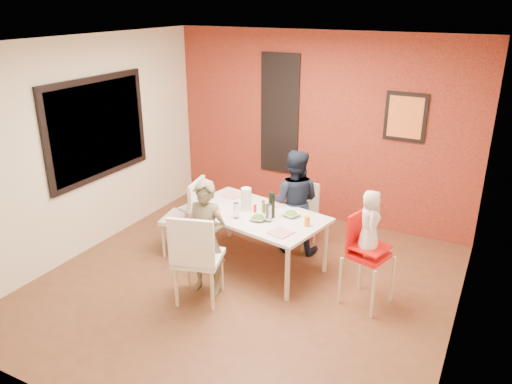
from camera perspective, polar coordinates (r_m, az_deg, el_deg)
The scene contains 35 objects.
ground at distance 5.87m, azimuth -1.37°, elevation -10.55°, with size 4.50×4.50×0.00m, color brown.
ceiling at distance 5.00m, azimuth -1.66°, elevation 16.73°, with size 4.50×4.50×0.02m, color white.
wall_back at distance 7.25m, azimuth 7.19°, elevation 7.22°, with size 4.50×0.02×2.70m, color beige.
wall_front at distance 3.66m, azimuth -18.99°, elevation -8.59°, with size 4.50×0.02×2.70m, color beige.
wall_left at distance 6.62m, azimuth -18.87°, elevation 4.86°, with size 0.02×4.50×2.70m, color beige.
wall_right at distance 4.70m, azimuth 23.31°, elevation -2.40°, with size 0.02×4.50×2.70m, color beige.
brick_accent_wall at distance 7.23m, azimuth 7.13°, elevation 7.18°, with size 4.50×0.02×2.70m, color maroon.
picture_window_frame at distance 6.69m, azimuth -17.68°, elevation 6.93°, with size 0.05×1.70×1.30m, color black.
picture_window_pane at distance 6.68m, azimuth -17.58°, elevation 6.92°, with size 0.02×1.55×1.15m, color black.
glassblock_strip at distance 7.41m, azimuth 2.75°, elevation 8.85°, with size 0.55×0.03×1.70m, color #B5BDC5.
glassblock_surround at distance 7.40m, azimuth 2.74°, elevation 8.85°, with size 0.60×0.03×1.76m, color black.
art_print_frame at distance 6.83m, azimuth 16.72°, elevation 8.20°, with size 0.54×0.03×0.64m, color black.
art_print_canvas at distance 6.82m, azimuth 16.69°, elevation 8.18°, with size 0.44×0.01×0.54m, color orange.
dining_table at distance 5.99m, azimuth -0.14°, elevation -2.95°, with size 1.83×1.24×0.70m.
chair_near at distance 5.31m, azimuth -6.92°, elevation -7.13°, with size 0.60×0.60×1.05m.
chair_far at distance 6.63m, azimuth 5.20°, elevation -2.08°, with size 0.43×0.43×0.85m.
chair_left at distance 6.35m, azimuth -7.69°, elevation -2.42°, with size 0.55×0.55×1.01m.
high_chair at distance 5.41m, azimuth 12.36°, elevation -6.55°, with size 0.53×0.53×1.02m.
child_near at distance 5.47m, azimuth -5.72°, elevation -5.29°, with size 0.48×0.32×1.32m, color brown.
child_far at distance 6.35m, azimuth 4.38°, elevation -1.10°, with size 0.66×0.52×1.36m, color black.
toddler at distance 5.25m, azimuth 12.88°, elevation -3.41°, with size 0.34×0.22×0.70m, color beige.
plate_near_left at distance 6.02m, azimuth -5.33°, elevation -2.22°, with size 0.23×0.23×0.01m, color white.
plate_far_mid at distance 6.22m, azimuth 2.23°, elevation -1.32°, with size 0.23×0.23×0.01m, color white.
plate_near_right at distance 5.47m, azimuth 2.84°, elevation -4.65°, with size 0.23×0.23×0.01m, color silver.
plate_far_left at distance 6.47m, azimuth -2.74°, elevation -0.40°, with size 0.21×0.21×0.01m, color white.
salad_bowl_a at distance 5.77m, azimuth 0.24°, elevation -3.02°, with size 0.20×0.20×0.05m, color silver.
salad_bowl_b at distance 5.88m, azimuth 4.03°, elevation -2.56°, with size 0.20×0.20×0.05m, color white.
wine_bottle at distance 5.80m, azimuth 1.81°, elevation -1.57°, with size 0.08×0.08×0.29m, color black.
wine_glass_a at distance 5.80m, azimuth -2.28°, elevation -2.13°, with size 0.07×0.07×0.19m, color silver.
wine_glass_b at distance 5.70m, azimuth 1.44°, elevation -2.43°, with size 0.07×0.07×0.21m, color silver.
paper_towel_roll at distance 5.99m, azimuth -1.13°, elevation -0.84°, with size 0.12×0.12×0.28m, color silver.
condiment_red at distance 5.86m, azimuth -0.11°, elevation -2.10°, with size 0.04×0.04×0.15m, color red.
condiment_green at distance 5.91m, azimuth 0.94°, elevation -1.90°, with size 0.04×0.04×0.14m, color #3C7527.
condiment_brown at distance 5.98m, azimuth 0.84°, elevation -1.60°, with size 0.04×0.04×0.15m, color brown.
sippy_cup at distance 5.64m, azimuth 5.87°, elevation -3.35°, with size 0.07×0.07×0.11m, color orange.
Camera 1 is at (2.42, -4.35, 3.11)m, focal length 35.00 mm.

